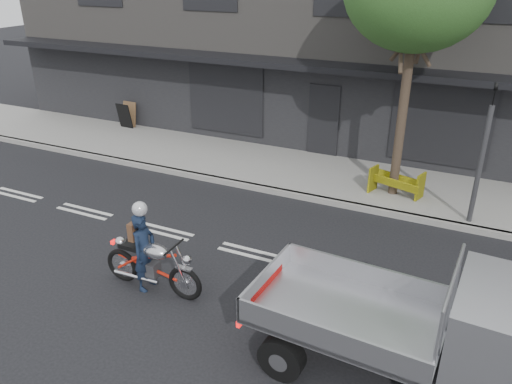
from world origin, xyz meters
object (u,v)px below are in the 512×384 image
object	(u,v)px
traffic_light_pole	(481,163)
flatbed_ute	(480,338)
motorcycle	(152,264)
rider	(144,252)
sandwich_board	(124,116)
construction_barrier	(395,185)

from	to	relation	value
traffic_light_pole	flatbed_ute	size ratio (longest dim) A/B	0.76
motorcycle	flatbed_ute	world-z (taller)	flatbed_ute
rider	flatbed_ute	bearing A→B (deg)	-93.78
sandwich_board	motorcycle	bearing A→B (deg)	-45.31
sandwich_board	flatbed_ute	bearing A→B (deg)	-29.62
motorcycle	construction_barrier	bearing A→B (deg)	59.36
rider	flatbed_ute	xyz separation A→B (m)	(5.90, -0.38, 0.40)
traffic_light_pole	motorcycle	xyz separation A→B (m)	(-5.40, -5.34, -1.07)
rider	sandwich_board	bearing A→B (deg)	40.69
construction_barrier	sandwich_board	size ratio (longest dim) A/B	1.43
traffic_light_pole	construction_barrier	world-z (taller)	traffic_light_pole
motorcycle	sandwich_board	bearing A→B (deg)	131.32
motorcycle	sandwich_board	distance (m)	10.37
motorcycle	construction_barrier	xyz separation A→B (m)	(3.48, 5.90, -0.06)
traffic_light_pole	rider	world-z (taller)	traffic_light_pole
traffic_light_pole	rider	size ratio (longest dim) A/B	2.19
motorcycle	rider	xyz separation A→B (m)	(-0.15, -0.00, 0.22)
motorcycle	rider	distance (m)	0.27
rider	sandwich_board	size ratio (longest dim) A/B	1.71
rider	flatbed_ute	distance (m)	5.93
motorcycle	rider	size ratio (longest dim) A/B	1.37
motorcycle	sandwich_board	xyz separation A→B (m)	(-6.86, 7.78, 0.04)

